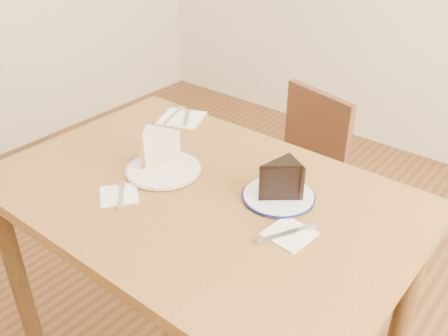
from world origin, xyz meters
TOP-DOWN VIEW (x-y plane):
  - table at (0.00, 0.00)m, footprint 1.20×0.80m
  - chair_far at (-0.07, 0.64)m, footprint 0.48×0.48m
  - plate_cream at (-0.15, 0.01)m, footprint 0.22×0.22m
  - plate_navy at (0.20, 0.11)m, footprint 0.20×0.20m
  - carrot_cake at (-0.17, 0.03)m, footprint 0.13×0.12m
  - chocolate_cake at (0.20, 0.09)m, footprint 0.12×0.13m
  - napkin_cream at (-0.16, -0.16)m, footprint 0.14×0.14m
  - napkin_navy at (0.31, -0.01)m, footprint 0.12×0.12m
  - napkin_spare at (-0.37, 0.32)m, footprint 0.19×0.19m
  - fork_cream at (-0.15, -0.16)m, footprint 0.11×0.11m
  - knife_navy at (0.30, -0.01)m, footprint 0.09×0.16m
  - fork_spare at (-0.35, 0.32)m, footprint 0.10×0.12m
  - knife_spare at (-0.40, 0.31)m, footprint 0.07×0.16m

SIDE VIEW (x-z plane):
  - chair_far at x=-0.07m, z-range 0.05..0.84m
  - table at x=0.00m, z-range 0.28..1.03m
  - napkin_cream at x=-0.16m, z-range 0.75..0.75m
  - napkin_navy at x=0.31m, z-range 0.75..0.75m
  - napkin_spare at x=-0.37m, z-range 0.75..0.75m
  - plate_cream at x=-0.15m, z-range 0.75..0.76m
  - plate_navy at x=0.20m, z-range 0.75..0.76m
  - fork_cream at x=-0.15m, z-range 0.75..0.76m
  - knife_navy at x=0.30m, z-range 0.75..0.76m
  - fork_spare at x=-0.35m, z-range 0.75..0.76m
  - knife_spare at x=-0.40m, z-range 0.75..0.76m
  - chocolate_cake at x=0.20m, z-range 0.76..0.86m
  - carrot_cake at x=-0.17m, z-range 0.76..0.86m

